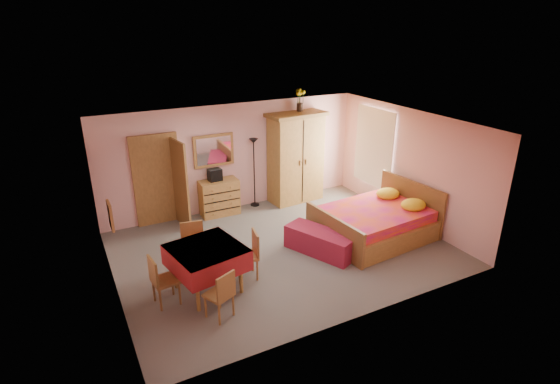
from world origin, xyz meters
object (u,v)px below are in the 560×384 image
floor_lamp (254,173)px  wardrobe (296,158)px  bed (374,214)px  chair_west (165,280)px  wall_mirror (214,150)px  chair_south (219,294)px  dining_table (207,269)px  bench (320,242)px  sunflower_vase (300,100)px  chair_north (194,248)px  chest_of_drawers (219,197)px  chair_east (246,256)px  stereo (215,175)px

floor_lamp → wardrobe: (1.09, -0.15, 0.28)m
wardrobe → bed: 2.73m
chair_west → wall_mirror: bearing=141.4°
bed → chair_south: 4.04m
dining_table → bed: bearing=4.0°
bench → chair_south: size_ratio=1.73×
floor_lamp → bench: size_ratio=1.20×
sunflower_vase → chair_north: bearing=-147.4°
chest_of_drawers → dining_table: chest_of_drawers is taller
wall_mirror → bench: size_ratio=0.68×
chest_of_drawers → chair_north: bearing=-119.3°
chair_north → sunflower_vase: bearing=-137.0°
wall_mirror → wardrobe: 2.12m
chair_north → chair_east: (0.76, -0.66, -0.02)m
dining_table → chair_west: chair_west is taller
wall_mirror → floor_lamp: wall_mirror is taller
stereo → wardrobe: (2.13, -0.09, 0.14)m
sunflower_vase → dining_table: sunflower_vase is taller
wall_mirror → chair_east: bearing=-100.4°
chair_west → chest_of_drawers: bearing=139.6°
wall_mirror → wardrobe: size_ratio=0.43×
floor_lamp → wardrobe: 1.14m
floor_lamp → wardrobe: wardrobe is taller
chest_of_drawers → bed: bearing=-45.2°
sunflower_vase → chair_east: 4.55m
dining_table → chair_east: (0.75, 0.07, 0.03)m
wall_mirror → bench: 3.40m
chair_east → wall_mirror: bearing=0.1°
bench → chair_east: 1.70m
floor_lamp → chair_north: (-2.28, -2.30, -0.41)m
wall_mirror → dining_table: wall_mirror is taller
chair_north → chair_east: bearing=149.2°
bed → bench: 1.42m
bench → chair_north: size_ratio=1.56×
floor_lamp → chair_north: bearing=-134.7°
bench → dining_table: (-2.43, -0.21, 0.18)m
floor_lamp → bed: floor_lamp is taller
chest_of_drawers → chair_north: 2.55m
wall_mirror → chair_south: size_ratio=1.17×
dining_table → chair_north: bearing=90.5°
floor_lamp → bench: (0.16, -2.82, -0.63)m
stereo → chair_west: 3.64m
dining_table → chair_east: 0.76m
stereo → dining_table: bearing=-112.5°
wall_mirror → chair_east: 3.31m
stereo → chair_west: size_ratio=0.34×
wall_mirror → chair_north: wall_mirror is taller
stereo → bench: (1.20, -2.76, -0.76)m
wardrobe → chair_north: size_ratio=2.48×
stereo → chair_east: bearing=-99.4°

